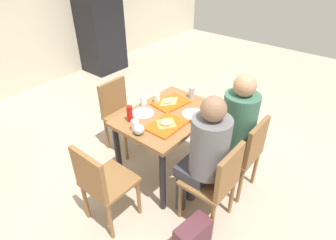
{
  "coord_description": "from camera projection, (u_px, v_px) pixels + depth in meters",
  "views": [
    {
      "loc": [
        -1.82,
        -1.5,
        2.22
      ],
      "look_at": [
        0.0,
        0.0,
        0.68
      ],
      "focal_mm": 29.74,
      "sensor_mm": 36.0,
      "label": 1
    }
  ],
  "objects": [
    {
      "name": "paper_plate_near_edge",
      "position": [
        193.0,
        114.0,
        2.76
      ],
      "size": [
        0.22,
        0.22,
        0.01
      ],
      "primitive_type": "cylinder",
      "color": "white",
      "rests_on": "main_table"
    },
    {
      "name": "plastic_cup_c",
      "position": [
        135.0,
        125.0,
        2.51
      ],
      "size": [
        0.07,
        0.07,
        0.1
      ],
      "primitive_type": "cylinder",
      "color": "white",
      "rests_on": "main_table"
    },
    {
      "name": "pizza_slice_a",
      "position": [
        166.0,
        123.0,
        2.6
      ],
      "size": [
        0.2,
        0.19,
        0.02
      ],
      "color": "#C68C47",
      "rests_on": "tray_red_near"
    },
    {
      "name": "main_table",
      "position": [
        168.0,
        123.0,
        2.84
      ],
      "size": [
        1.01,
        0.72,
        0.75
      ],
      "color": "olive",
      "rests_on": "ground_plane"
    },
    {
      "name": "chair_near_right",
      "position": [
        244.0,
        151.0,
        2.68
      ],
      "size": [
        0.4,
        0.4,
        0.86
      ],
      "color": "olive",
      "rests_on": "ground_plane"
    },
    {
      "name": "person_in_red",
      "position": [
        205.0,
        151.0,
        2.29
      ],
      "size": [
        0.32,
        0.42,
        1.27
      ],
      "color": "#383842",
      "rests_on": "ground_plane"
    },
    {
      "name": "pizza_slice_b",
      "position": [
        169.0,
        101.0,
        2.95
      ],
      "size": [
        0.21,
        0.15,
        0.02
      ],
      "color": "#DBAD60",
      "rests_on": "tray_red_far"
    },
    {
      "name": "drink_fridge",
      "position": [
        99.0,
        20.0,
        5.13
      ],
      "size": [
        0.7,
        0.6,
        1.9
      ],
      "primitive_type": "cube",
      "color": "black",
      "rests_on": "ground_plane"
    },
    {
      "name": "plastic_cup_d",
      "position": [
        157.0,
        98.0,
        2.94
      ],
      "size": [
        0.07,
        0.07,
        0.1
      ],
      "primitive_type": "cylinder",
      "color": "white",
      "rests_on": "main_table"
    },
    {
      "name": "plastic_cup_b",
      "position": [
        195.0,
        119.0,
        2.6
      ],
      "size": [
        0.07,
        0.07,
        0.1
      ],
      "primitive_type": "cylinder",
      "color": "white",
      "rests_on": "main_table"
    },
    {
      "name": "foil_bundle",
      "position": [
        139.0,
        129.0,
        2.46
      ],
      "size": [
        0.1,
        0.1,
        0.1
      ],
      "primitive_type": "sphere",
      "color": "silver",
      "rests_on": "main_table"
    },
    {
      "name": "plastic_cup_a",
      "position": [
        144.0,
        101.0,
        2.89
      ],
      "size": [
        0.07,
        0.07,
        0.1
      ],
      "primitive_type": "cylinder",
      "color": "white",
      "rests_on": "main_table"
    },
    {
      "name": "ground_plane",
      "position": [
        168.0,
        170.0,
        3.19
      ],
      "size": [
        10.0,
        10.0,
        0.02
      ],
      "primitive_type": "cube",
      "color": "#B7A893"
    },
    {
      "name": "person_in_brown_jacket",
      "position": [
        235.0,
        124.0,
        2.62
      ],
      "size": [
        0.32,
        0.42,
        1.27
      ],
      "color": "#383842",
      "rests_on": "ground_plane"
    },
    {
      "name": "chair_near_left",
      "position": [
        217.0,
        180.0,
        2.35
      ],
      "size": [
        0.4,
        0.4,
        0.86
      ],
      "color": "olive",
      "rests_on": "ground_plane"
    },
    {
      "name": "chair_left_end",
      "position": [
        101.0,
        182.0,
        2.34
      ],
      "size": [
        0.4,
        0.4,
        0.86
      ],
      "color": "olive",
      "rests_on": "ground_plane"
    },
    {
      "name": "soda_can",
      "position": [
        192.0,
        92.0,
        3.03
      ],
      "size": [
        0.07,
        0.07,
        0.12
      ],
      "primitive_type": "cylinder",
      "color": "#B7BCC6",
      "rests_on": "main_table"
    },
    {
      "name": "paper_plate_center",
      "position": [
        143.0,
        113.0,
        2.78
      ],
      "size": [
        0.22,
        0.22,
        0.01
      ],
      "primitive_type": "cylinder",
      "color": "white",
      "rests_on": "main_table"
    },
    {
      "name": "chair_far_side",
      "position": [
        120.0,
        110.0,
        3.31
      ],
      "size": [
        0.4,
        0.4,
        0.86
      ],
      "color": "olive",
      "rests_on": "ground_plane"
    },
    {
      "name": "back_wall",
      "position": [
        1.0,
        4.0,
        4.12
      ],
      "size": [
        10.0,
        0.1,
        2.8
      ],
      "primitive_type": "cube",
      "color": "beige",
      "rests_on": "ground_plane"
    },
    {
      "name": "tray_red_near",
      "position": [
        166.0,
        125.0,
        2.59
      ],
      "size": [
        0.36,
        0.26,
        0.02
      ],
      "primitive_type": "cube",
      "rotation": [
        0.0,
        0.0,
        0.01
      ],
      "color": "#D85914",
      "rests_on": "main_table"
    },
    {
      "name": "tray_red_far",
      "position": [
        171.0,
        103.0,
        2.94
      ],
      "size": [
        0.39,
        0.31,
        0.02
      ],
      "primitive_type": "cube",
      "rotation": [
        0.0,
        0.0,
        -0.14
      ],
      "color": "#D85914",
      "rests_on": "main_table"
    },
    {
      "name": "condiment_bottle",
      "position": [
        130.0,
        114.0,
        2.62
      ],
      "size": [
        0.06,
        0.06,
        0.16
      ],
      "primitive_type": "cylinder",
      "color": "red",
      "rests_on": "main_table"
    },
    {
      "name": "handbag",
      "position": [
        193.0,
        236.0,
        2.32
      ],
      "size": [
        0.34,
        0.21,
        0.28
      ],
      "primitive_type": "cube",
      "rotation": [
        0.0,
        0.0,
        -0.15
      ],
      "color": "#592D38",
      "rests_on": "ground_plane"
    }
  ]
}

